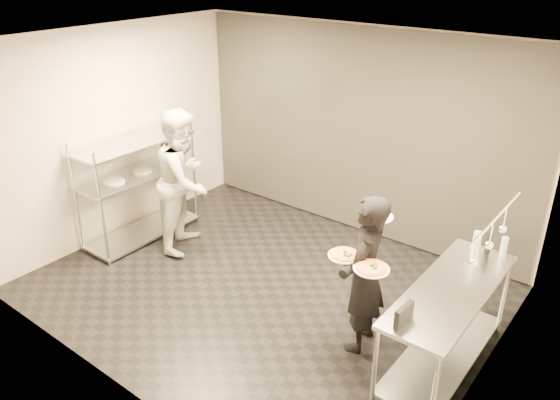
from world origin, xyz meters
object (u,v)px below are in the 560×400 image
Objects in this scene: pass_rack at (138,184)px; salad_plate at (377,215)px; chef at (184,180)px; bottle_green at (476,245)px; pos_monitor at (404,315)px; bottle_dark at (488,244)px; pizza_plate_near at (344,255)px; bottle_clear at (504,247)px; waiter at (364,275)px; pizza_plate_far at (371,268)px; prep_counter at (448,315)px.

pass_rack is 3.53m from salad_plate.
chef is 3.63m from bottle_green.
bottle_dark is at bearing 88.91° from pos_monitor.
pizza_plate_near is 1.40× the size of bottle_clear.
salad_plate is at bearing 1.98° from pass_rack.
pass_rack is 0.86× the size of chef.
waiter is 7.55× the size of bottle_clear.
bottle_clear is at bearing 56.70° from pizza_plate_far.
pos_monitor is (0.72, -0.84, -0.33)m from salad_plate.
bottle_green is (0.82, 0.50, -0.27)m from salad_plate.
waiter reaches higher than salad_plate.
salad_plate is (-0.24, 0.51, 0.25)m from pizza_plate_far.
chef is 6.08× the size of salad_plate.
waiter is at bearing -121.53° from chef.
bottle_dark is (0.64, 1.19, -0.07)m from pizza_plate_far.
chef reaches higher than pass_rack.
prep_counter is 0.96× the size of chef.
pizza_plate_near is at bearing -134.65° from bottle_green.
waiter is 0.88× the size of chef.
salad_plate is (3.49, 0.12, 0.57)m from pass_rack.
pizza_plate_far is 0.59m from pos_monitor.
waiter is 0.32m from pizza_plate_near.
bottle_clear reaches higher than pizza_plate_far.
prep_counter is at bearing -117.68° from chef.
pass_rack is 0.89× the size of prep_counter.
bottle_green is at bearing 124.10° from waiter.
pass_rack is 5.21× the size of salad_plate.
salad_plate reaches higher than pizza_plate_near.
waiter is 7.11× the size of pos_monitor.
bottle_clear is at bearing -105.59° from chef.
waiter is (-0.79, -0.15, 0.19)m from prep_counter.
waiter is 0.41m from pizza_plate_far.
bottle_dark is at bearing 48.64° from pizza_plate_near.
waiter reaches higher than bottle_green.
pizza_plate_near is 1.57m from bottle_clear.
salad_plate reaches higher than bottle_clear.
pos_monitor is at bearing -49.21° from salad_plate.
pos_monitor is at bearing -27.06° from pizza_plate_near.
salad_plate reaches higher than bottle_dark.
prep_counter is at bearing 0.03° from pass_rack.
pos_monitor is (3.52, -0.93, 0.07)m from chef.
chef is 2.75m from pizza_plate_near.
bottle_green is at bearing -138.18° from bottle_clear.
pizza_plate_near is 0.94× the size of pizza_plate_far.
chef is 5.79× the size of pizza_plate_far.
prep_counter is 8.85× the size of bottle_dark.
bottle_clear is at bearing 77.34° from prep_counter.
bottle_dark is (0.03, 0.79, 0.40)m from prep_counter.
bottle_dark is at bearing -105.32° from chef.
prep_counter is 0.91m from bottle_clear.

